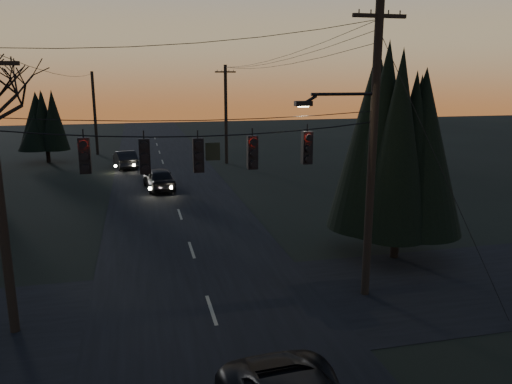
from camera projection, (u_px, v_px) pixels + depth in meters
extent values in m
cube|color=black|center=(183.00, 225.00, 25.96)|extent=(8.00, 120.00, 0.02)
cube|color=black|center=(211.00, 310.00, 16.49)|extent=(60.00, 7.00, 0.02)
cylinder|color=black|center=(199.00, 126.00, 15.05)|extent=(11.50, 0.04, 0.04)
cylinder|color=black|center=(395.00, 239.00, 21.16)|extent=(0.36, 0.36, 1.60)
cone|color=black|center=(401.00, 148.00, 20.27)|extent=(4.07, 4.07, 6.98)
cylinder|color=black|center=(48.00, 154.00, 44.55)|extent=(0.36, 0.36, 1.60)
cone|color=black|center=(45.00, 123.00, 43.94)|extent=(3.59, 3.59, 4.57)
imported|color=black|center=(159.00, 179.00, 33.85)|extent=(2.26, 4.62, 1.52)
imported|color=black|center=(125.00, 159.00, 41.98)|extent=(2.27, 4.57, 1.44)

